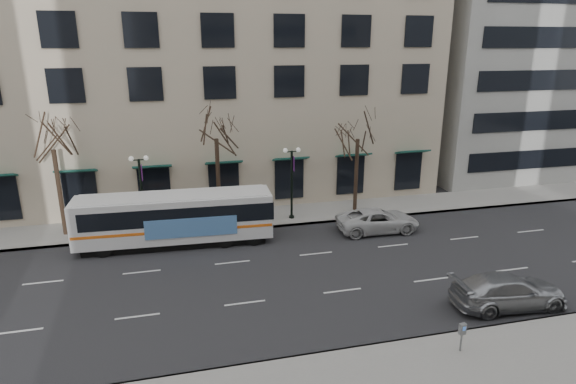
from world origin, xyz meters
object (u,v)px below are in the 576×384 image
object	(u,v)px
city_bus	(176,217)
silver_car	(509,291)
tree_far_right	(358,126)
lamp_post_left	(142,190)
white_pickup	(378,220)
pay_station	(462,331)
lamp_post_right	(292,180)
tree_far_left	(51,134)
tree_far_mid	(216,124)

from	to	relation	value
city_bus	silver_car	distance (m)	18.91
tree_far_right	lamp_post_left	world-z (taller)	tree_far_right
tree_far_right	lamp_post_left	bearing A→B (deg)	-177.71
lamp_post_left	city_bus	world-z (taller)	lamp_post_left
city_bus	silver_car	bearing A→B (deg)	-34.32
silver_car	city_bus	bearing A→B (deg)	56.76
lamp_post_left	white_pickup	distance (m)	15.58
white_pickup	pay_station	size ratio (longest dim) A/B	4.39
lamp_post_right	white_pickup	bearing A→B (deg)	-33.98
tree_far_left	tree_far_mid	bearing A→B (deg)	0.00
white_pickup	lamp_post_right	bearing A→B (deg)	58.24
white_pickup	tree_far_right	bearing A→B (deg)	2.99
tree_far_mid	white_pickup	world-z (taller)	tree_far_mid
silver_car	pay_station	size ratio (longest dim) A/B	4.44
tree_far_mid	lamp_post_left	distance (m)	6.40
lamp_post_right	city_bus	size ratio (longest dim) A/B	0.43
city_bus	silver_car	xyz separation A→B (m)	(15.09, -11.35, -0.96)
tree_far_mid	white_pickup	bearing A→B (deg)	-21.70
tree_far_mid	pay_station	distance (m)	19.71
tree_far_right	city_bus	world-z (taller)	tree_far_right
tree_far_left	lamp_post_right	size ratio (longest dim) A/B	1.60
tree_far_right	tree_far_mid	bearing A→B (deg)	180.00
lamp_post_left	city_bus	distance (m)	3.37
city_bus	white_pickup	xyz separation A→B (m)	(13.01, -0.99, -1.00)
tree_far_right	lamp_post_left	xyz separation A→B (m)	(-14.99, -0.60, -3.48)
tree_far_right	lamp_post_left	distance (m)	15.40
lamp_post_right	pay_station	size ratio (longest dim) A/B	4.19
tree_far_mid	pay_station	xyz separation A→B (m)	(7.85, -17.11, -5.86)
tree_far_left	tree_far_mid	xyz separation A→B (m)	(10.00, 0.00, 0.21)
silver_car	white_pickup	xyz separation A→B (m)	(-2.09, 10.35, -0.04)
tree_far_left	tree_far_mid	size ratio (longest dim) A/B	0.98
lamp_post_right	silver_car	size ratio (longest dim) A/B	0.94
city_bus	white_pickup	world-z (taller)	city_bus
lamp_post_left	silver_car	bearing A→B (deg)	-38.76
tree_far_left	city_bus	distance (m)	9.12
tree_far_left	tree_far_mid	world-z (taller)	tree_far_mid
city_bus	white_pickup	bearing A→B (deg)	-1.75
city_bus	tree_far_left	bearing A→B (deg)	159.50
lamp_post_right	city_bus	world-z (taller)	lamp_post_right
tree_far_right	white_pickup	xyz separation A→B (m)	(0.05, -4.00, -5.66)
tree_far_right	lamp_post_right	size ratio (longest dim) A/B	1.55
white_pickup	lamp_post_left	bearing A→B (deg)	79.49
tree_far_right	pay_station	bearing A→B (deg)	-97.16
tree_far_mid	city_bus	distance (m)	6.65
lamp_post_left	lamp_post_right	xyz separation A→B (m)	(10.00, 0.00, 0.00)
tree_far_right	lamp_post_right	world-z (taller)	tree_far_right
tree_far_left	lamp_post_right	bearing A→B (deg)	-2.29
lamp_post_left	tree_far_mid	bearing A→B (deg)	6.85
lamp_post_right	silver_car	bearing A→B (deg)	-62.59
tree_far_left	lamp_post_left	world-z (taller)	tree_far_left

